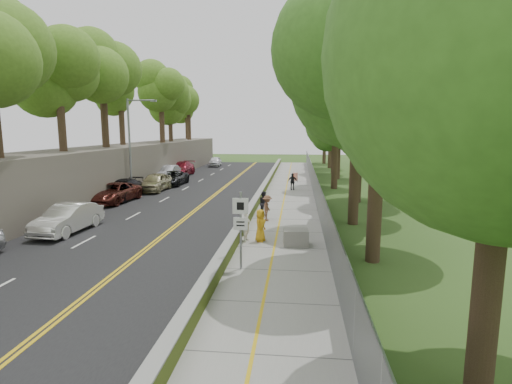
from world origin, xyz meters
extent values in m
plane|color=#33511E|center=(0.00, 0.00, 0.00)|extent=(140.00, 140.00, 0.00)
cube|color=black|center=(-5.40, 15.00, 0.02)|extent=(11.20, 66.00, 0.04)
cube|color=gray|center=(2.55, 15.00, 0.03)|extent=(4.20, 66.00, 0.05)
cube|color=#93C516|center=(0.25, 15.00, 0.30)|extent=(0.42, 66.00, 0.60)
cube|color=#595147|center=(-13.50, 15.00, 2.00)|extent=(5.00, 66.00, 4.00)
cube|color=slate|center=(4.65, 15.00, 1.00)|extent=(0.04, 66.00, 2.00)
cylinder|color=gray|center=(-10.70, 14.00, 4.00)|extent=(0.18, 0.18, 8.00)
cylinder|color=gray|center=(-9.60, 14.00, 7.85)|extent=(2.30, 0.13, 0.13)
cube|color=gray|center=(-8.52, 14.00, 7.80)|extent=(0.50, 0.22, 0.14)
cylinder|color=gray|center=(1.05, -3.00, 1.60)|extent=(0.09, 0.09, 3.10)
cube|color=white|center=(1.05, -3.03, 2.60)|extent=(0.62, 0.04, 0.62)
cube|color=white|center=(1.05, -3.03, 1.90)|extent=(0.56, 0.04, 0.50)
cylinder|color=#FB411B|center=(3.00, 24.80, 0.47)|extent=(0.51, 0.51, 0.84)
cube|color=slate|center=(3.20, 0.48, 0.44)|extent=(1.22, 0.95, 0.78)
imported|color=white|center=(-9.00, 1.69, 0.80)|extent=(1.86, 4.71, 1.53)
imported|color=#58231B|center=(-10.60, 10.36, 0.78)|extent=(2.85, 5.47, 1.47)
imported|color=black|center=(-10.60, 11.92, 0.80)|extent=(2.43, 5.37, 1.53)
imported|color=tan|center=(-9.42, 16.16, 0.85)|extent=(1.96, 4.78, 1.62)
imported|color=#ACAEB3|center=(-10.60, 22.92, 0.88)|extent=(1.93, 5.14, 1.68)
imported|color=black|center=(-9.13, 20.07, 0.73)|extent=(2.33, 4.99, 1.38)
imported|color=maroon|center=(-10.60, 28.07, 0.86)|extent=(2.42, 5.68, 1.63)
imported|color=white|center=(-9.00, 40.23, 0.75)|extent=(1.99, 4.28, 1.42)
imported|color=gold|center=(1.45, 1.00, 0.86)|extent=(0.71, 0.90, 1.61)
imported|color=white|center=(0.75, 1.00, 0.89)|extent=(0.44, 0.64, 1.67)
imported|color=#222127|center=(1.11, 7.11, 0.82)|extent=(0.69, 0.83, 1.54)
imported|color=brown|center=(1.45, 5.51, 0.83)|extent=(0.67, 1.06, 1.56)
imported|color=black|center=(2.80, 17.95, 0.82)|extent=(0.95, 0.50, 1.54)
camera|label=1|loc=(3.23, -18.05, 5.56)|focal=28.00mm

